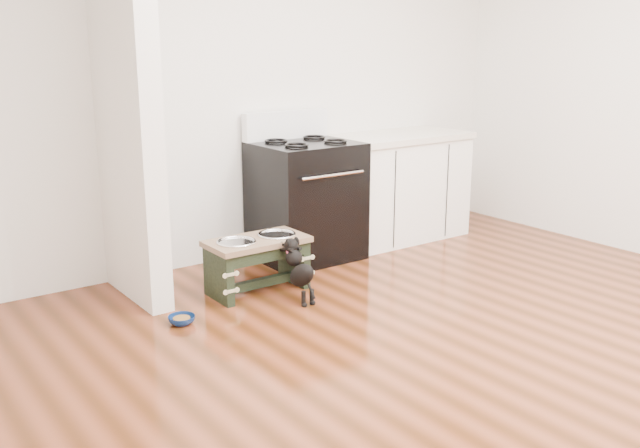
{
  "coord_description": "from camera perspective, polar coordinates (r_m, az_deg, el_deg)",
  "views": [
    {
      "loc": [
        -2.87,
        -2.31,
        1.69
      ],
      "look_at": [
        -0.14,
        1.43,
        0.49
      ],
      "focal_mm": 40.0,
      "sensor_mm": 36.0,
      "label": 1
    }
  ],
  "objects": [
    {
      "name": "partition_wall",
      "position": [
        4.74,
        -15.28,
        9.95
      ],
      "size": [
        0.15,
        0.8,
        2.7
      ],
      "primitive_type": "cube",
      "color": "silver",
      "rests_on": "ground"
    },
    {
      "name": "dog_feeder",
      "position": [
        4.88,
        -5.01,
        -2.42
      ],
      "size": [
        0.69,
        0.37,
        0.39
      ],
      "color": "black",
      "rests_on": "ground"
    },
    {
      "name": "puppy",
      "position": [
        4.7,
        -1.71,
        -3.54
      ],
      "size": [
        0.12,
        0.35,
        0.42
      ],
      "color": "black",
      "rests_on": "ground"
    },
    {
      "name": "floor_bowl",
      "position": [
        4.48,
        -11.01,
        -7.53
      ],
      "size": [
        0.2,
        0.2,
        0.05
      ],
      "rotation": [
        0.0,
        0.0,
        -0.21
      ],
      "color": "#0B2151",
      "rests_on": "ground"
    },
    {
      "name": "ground",
      "position": [
        4.05,
        13.9,
        -10.54
      ],
      "size": [
        5.0,
        5.0,
        0.0
      ],
      "primitive_type": "plane",
      "color": "#421F0B",
      "rests_on": "ground"
    },
    {
      "name": "cabinet_run",
      "position": [
        6.2,
        6.21,
        2.99
      ],
      "size": [
        1.24,
        0.64,
        0.91
      ],
      "color": "white",
      "rests_on": "ground"
    },
    {
      "name": "room_shell",
      "position": [
        3.68,
        15.47,
        12.97
      ],
      "size": [
        5.0,
        5.0,
        5.0
      ],
      "color": "silver",
      "rests_on": "ground"
    },
    {
      "name": "oven_range",
      "position": [
        5.58,
        -1.15,
        2.03
      ],
      "size": [
        0.76,
        0.69,
        1.14
      ],
      "color": "black",
      "rests_on": "ground"
    }
  ]
}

